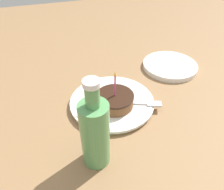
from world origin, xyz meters
name	(u,v)px	position (x,y,z in m)	size (l,w,h in m)	color
ground_plane	(111,115)	(0.00, 0.00, -0.02)	(2.40, 2.40, 0.04)	olive
plate	(112,102)	(0.01, 0.03, 0.01)	(0.27, 0.27, 0.02)	white
cake_slice	(115,100)	(0.01, 0.00, 0.04)	(0.12, 0.12, 0.12)	brown
fork	(140,103)	(0.09, -0.02, 0.02)	(0.16, 0.08, 0.00)	silver
bottle	(95,133)	(-0.09, -0.16, 0.10)	(0.07, 0.07, 0.24)	#599959
side_plate	(170,66)	(0.30, 0.16, 0.01)	(0.22, 0.22, 0.02)	white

